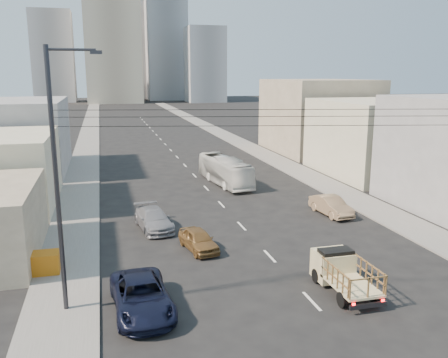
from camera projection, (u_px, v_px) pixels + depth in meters
name	position (u px, v px, depth m)	size (l,w,h in m)	color
ground	(331.00, 322.00, 21.14)	(420.00, 420.00, 0.00)	black
sidewalk_left	(89.00, 135.00, 84.42)	(3.50, 180.00, 0.12)	slate
sidewalk_right	(217.00, 131.00, 90.14)	(3.50, 180.00, 0.12)	slate
lane_dashes	(168.00, 147.00, 71.23)	(0.15, 104.00, 0.01)	silver
flatbed_pickup	(343.00, 271.00, 23.92)	(1.95, 4.41, 1.90)	beige
navy_pickup	(142.00, 296.00, 21.87)	(2.55, 5.52, 1.54)	black
city_bus	(225.00, 171.00, 47.23)	(2.27, 9.69, 2.70)	silver
sedan_brown	(198.00, 240.00, 29.59)	(1.56, 3.88, 1.32)	brown
sedan_tan	(331.00, 206.00, 36.97)	(1.54, 4.42, 1.46)	#927455
sedan_grey	(154.00, 219.00, 33.60)	(2.03, 4.99, 1.45)	gray
streetlamp_left	(58.00, 176.00, 20.74)	(2.36, 0.25, 12.00)	#2D2D33
overhead_wires	(325.00, 117.00, 20.60)	(23.01, 5.02, 0.72)	black
crate_stack	(42.00, 263.00, 25.92)	(1.80, 1.20, 1.14)	#B86411
bldg_right_mid	(377.00, 138.00, 51.48)	(11.00, 14.00, 8.00)	#C0B99B
bldg_right_far	(318.00, 116.00, 66.50)	(12.00, 16.00, 10.00)	gray
bldg_left_far	(9.00, 137.00, 52.37)	(12.00, 16.00, 8.00)	gray
high_rise_tower	(111.00, 20.00, 174.29)	(20.00, 20.00, 60.00)	tan
midrise_ne	(166.00, 51.00, 196.01)	(16.00, 16.00, 40.00)	gray
midrise_nw	(54.00, 57.00, 181.22)	(15.00, 15.00, 34.00)	gray
midrise_back	(134.00, 47.00, 206.83)	(18.00, 18.00, 44.00)	gray
midrise_east	(205.00, 65.00, 181.33)	(14.00, 14.00, 28.00)	gray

